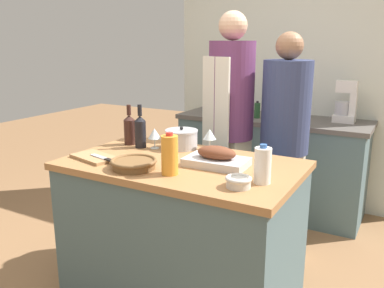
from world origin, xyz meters
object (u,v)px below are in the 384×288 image
(wine_bottle_dark, at_px, (130,129))
(person_cook_guest, at_px, (284,136))
(cutting_board, at_px, (95,157))
(stock_pot, at_px, (182,139))
(roasting_pan, at_px, (216,158))
(wine_glass_right, at_px, (155,134))
(knife_chef, at_px, (104,158))
(condiment_bottle_tall, at_px, (230,106))
(wicker_basket, at_px, (134,163))
(stand_mixer, at_px, (345,105))
(wine_bottle_green, at_px, (140,131))
(person_cook_aproned, at_px, (230,120))
(milk_jug, at_px, (263,165))
(wine_glass_left, at_px, (210,135))
(condiment_bottle_short, at_px, (257,110))
(juice_jug, at_px, (170,155))
(mixing_bowl, at_px, (238,181))

(wine_bottle_dark, bearing_deg, person_cook_guest, 38.86)
(cutting_board, xyz_separation_m, stock_pot, (0.32, 0.47, 0.05))
(roasting_pan, xyz_separation_m, wine_glass_right, (-0.52, 0.15, 0.05))
(knife_chef, height_order, condiment_bottle_tall, condiment_bottle_tall)
(stock_pot, bearing_deg, cutting_board, -124.75)
(wicker_basket, xyz_separation_m, stand_mixer, (0.78, 1.96, 0.12))
(wine_bottle_green, relative_size, person_cook_aproned, 0.16)
(milk_jug, xyz_separation_m, wine_glass_right, (-0.84, 0.29, 0.01))
(wine_glass_left, xyz_separation_m, condiment_bottle_short, (-0.14, 1.22, -0.03))
(wine_glass_right, bearing_deg, juice_jug, -47.19)
(cutting_board, height_order, stock_pot, stock_pot)
(wine_glass_left, relative_size, condiment_bottle_short, 0.90)
(roasting_pan, bearing_deg, person_cook_guest, 81.06)
(wine_bottle_dark, distance_m, wine_glass_right, 0.21)
(wicker_basket, distance_m, cutting_board, 0.32)
(wicker_basket, bearing_deg, wine_bottle_green, 121.61)
(mixing_bowl, height_order, person_cook_aproned, person_cook_aproned)
(stand_mixer, height_order, person_cook_guest, person_cook_guest)
(juice_jug, bearing_deg, condiment_bottle_tall, 105.00)
(stock_pot, bearing_deg, milk_jug, -29.07)
(cutting_board, xyz_separation_m, wine_glass_left, (0.51, 0.51, 0.09))
(milk_jug, height_order, person_cook_guest, person_cook_guest)
(condiment_bottle_short, bearing_deg, stand_mixer, 14.03)
(wine_bottle_green, xyz_separation_m, wine_bottle_dark, (-0.11, 0.03, -0.01))
(juice_jug, xyz_separation_m, wine_glass_left, (-0.04, 0.54, -0.00))
(juice_jug, height_order, wine_bottle_dark, wine_bottle_dark)
(wine_glass_right, bearing_deg, cutting_board, -115.36)
(wine_glass_left, height_order, condiment_bottle_tall, wine_glass_left)
(stock_pot, relative_size, person_cook_guest, 0.13)
(knife_chef, relative_size, person_cook_guest, 0.14)
(juice_jug, bearing_deg, person_cook_aproned, 96.65)
(condiment_bottle_short, height_order, person_cook_aproned, person_cook_aproned)
(cutting_board, height_order, knife_chef, knife_chef)
(wicker_basket, distance_m, condiment_bottle_tall, 1.96)
(stock_pot, distance_m, knife_chef, 0.54)
(milk_jug, distance_m, wine_glass_left, 0.66)
(wine_bottle_dark, height_order, condiment_bottle_tall, wine_bottle_dark)
(roasting_pan, bearing_deg, wicker_basket, -144.56)
(milk_jug, bearing_deg, stock_pot, 150.93)
(milk_jug, relative_size, stand_mixer, 0.55)
(stand_mixer, xyz_separation_m, person_cook_aproned, (-0.67, -0.90, -0.04))
(roasting_pan, relative_size, juice_jug, 1.59)
(roasting_pan, distance_m, person_cook_aproned, 0.84)
(wine_bottle_dark, xyz_separation_m, stand_mixer, (1.13, 1.54, 0.04))
(milk_jug, relative_size, person_cook_guest, 0.12)
(milk_jug, bearing_deg, knife_chef, -173.50)
(wine_glass_left, xyz_separation_m, condiment_bottle_tall, (-0.48, 1.39, -0.04))
(milk_jug, bearing_deg, condiment_bottle_short, 111.31)
(stand_mixer, bearing_deg, milk_jug, -92.62)
(stock_pot, relative_size, wine_glass_right, 1.59)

